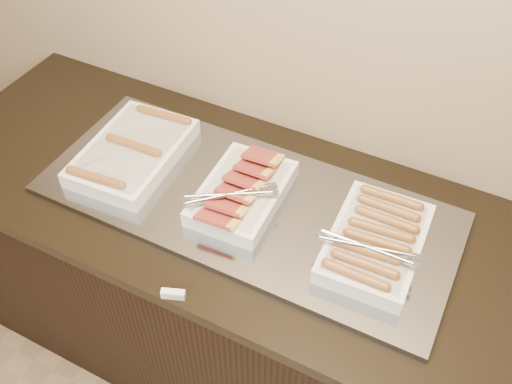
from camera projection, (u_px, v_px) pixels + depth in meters
counter at (246, 292)px, 1.97m from camera, size 2.06×0.76×0.90m
warming_tray at (245, 203)px, 1.64m from camera, size 1.20×0.50×0.02m
dish_left at (133, 152)px, 1.74m from camera, size 0.28×0.40×0.07m
dish_center at (241, 192)px, 1.61m from camera, size 0.25×0.35×0.09m
dish_right at (375, 242)px, 1.49m from camera, size 0.27×0.36×0.08m
label_holder at (173, 294)px, 1.42m from camera, size 0.06×0.04×0.02m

